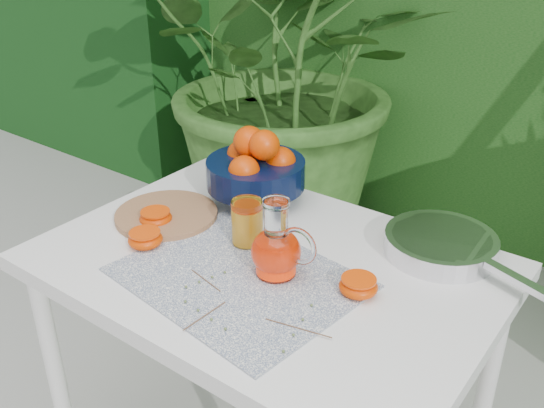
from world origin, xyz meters
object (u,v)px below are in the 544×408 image
Objects in this scene: white_table at (267,289)px; saute_pan at (442,244)px; cutting_board at (167,215)px; juice_pitcher at (277,250)px; fruit_bowl at (256,167)px.

white_table is 0.41m from saute_pan.
cutting_board reaches higher than white_table.
juice_pitcher is (0.37, -0.04, 0.06)m from cutting_board.
juice_pitcher is (0.26, -0.26, -0.03)m from fruit_bowl.
fruit_bowl reaches higher than saute_pan.
cutting_board is 1.46× the size of juice_pitcher.
fruit_bowl is 1.72× the size of juice_pitcher.
juice_pitcher is 0.38m from saute_pan.
cutting_board is (-0.32, 0.00, 0.09)m from white_table.
saute_pan is at bearing 3.61° from fruit_bowl.
cutting_board is at bearing 179.35° from white_table.
cutting_board is 0.26m from fruit_bowl.
white_table is 3.32× the size of fruit_bowl.
saute_pan is at bearing 21.87° from cutting_board.
fruit_bowl is 0.51m from saute_pan.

